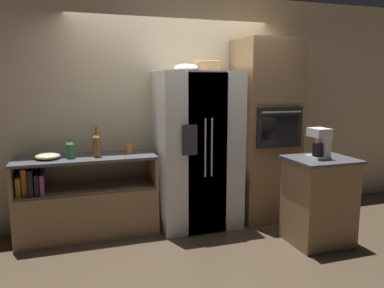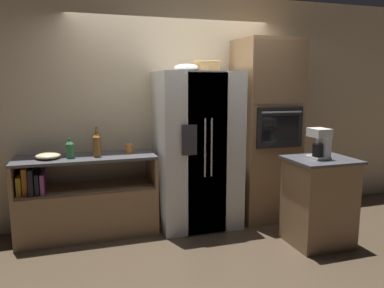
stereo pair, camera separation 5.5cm
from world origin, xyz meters
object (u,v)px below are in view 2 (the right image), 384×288
object	(u,v)px
wicker_basket	(207,66)
mixing_bowl	(48,156)
fruit_bowl	(186,68)
bottle_tall	(70,149)
bottle_short	(97,145)
mug	(129,149)
refrigerator	(198,150)
bottle_wide	(97,142)
coffee_maker	(321,142)
wall_oven	(265,130)

from	to	relation	value
wicker_basket	mixing_bowl	world-z (taller)	wicker_basket
fruit_bowl	mixing_bowl	distance (m)	1.81
bottle_tall	mixing_bowl	size ratio (longest dim) A/B	0.83
bottle_short	mug	size ratio (longest dim) A/B	2.54
refrigerator	bottle_short	xyz separation A→B (m)	(-1.17, 0.01, 0.12)
bottle_short	bottle_wide	distance (m)	0.17
wicker_basket	bottle_short	world-z (taller)	wicker_basket
mixing_bowl	coffee_maker	xyz separation A→B (m)	(2.73, -0.97, 0.17)
wall_oven	bottle_wide	distance (m)	2.07
mug	refrigerator	bearing A→B (deg)	-8.62
bottle_short	coffee_maker	xyz separation A→B (m)	(2.22, -0.92, 0.06)
wicker_basket	mug	size ratio (longest dim) A/B	2.57
bottle_short	mug	distance (m)	0.39
refrigerator	wall_oven	bearing A→B (deg)	1.41
refrigerator	bottle_short	distance (m)	1.18
refrigerator	bottle_tall	distance (m)	1.45
wicker_basket	bottle_tall	world-z (taller)	wicker_basket
fruit_bowl	bottle_short	xyz separation A→B (m)	(-1.04, 0.00, -0.85)
wicker_basket	bottle_tall	distance (m)	1.80
mug	bottle_short	bearing A→B (deg)	-163.63
wall_oven	coffee_maker	bearing A→B (deg)	-81.43
wall_oven	fruit_bowl	distance (m)	1.30
refrigerator	mug	bearing A→B (deg)	171.38
wall_oven	wicker_basket	bearing A→B (deg)	-177.98
refrigerator	bottle_tall	bearing A→B (deg)	179.18
bottle_wide	mixing_bowl	size ratio (longest dim) A/B	1.20
wicker_basket	bottle_wide	xyz separation A→B (m)	(-1.27, 0.18, -0.87)
wall_oven	bottle_short	bearing A→B (deg)	-179.73
wall_oven	bottle_tall	bearing A→B (deg)	-179.96
bottle_short	bottle_wide	size ratio (longest dim) A/B	0.97
wicker_basket	bottle_tall	size ratio (longest dim) A/B	1.42
refrigerator	bottle_tall	xyz separation A→B (m)	(-1.45, 0.02, 0.09)
bottle_wide	mug	world-z (taller)	bottle_wide
fruit_bowl	coffee_maker	bearing A→B (deg)	-37.74
mixing_bowl	coffee_maker	world-z (taller)	coffee_maker
refrigerator	bottle_wide	world-z (taller)	refrigerator
wall_oven	mug	bearing A→B (deg)	176.70
wicker_basket	mug	xyz separation A→B (m)	(-0.91, 0.13, -0.95)
wicker_basket	bottle_short	size ratio (longest dim) A/B	1.01
wall_oven	bottle_wide	xyz separation A→B (m)	(-2.07, 0.16, -0.07)
bottle_short	coffee_maker	distance (m)	2.41
mixing_bowl	coffee_maker	distance (m)	2.90
mixing_bowl	bottle_short	bearing A→B (deg)	-5.15
bottle_tall	bottle_wide	size ratio (longest dim) A/B	0.69
wall_oven	mug	size ratio (longest dim) A/B	18.76
refrigerator	bottle_wide	xyz separation A→B (m)	(-1.15, 0.18, 0.13)
refrigerator	bottle_tall	world-z (taller)	refrigerator
fruit_bowl	bottle_short	bearing A→B (deg)	179.76
fruit_bowl	mixing_bowl	xyz separation A→B (m)	(-1.54, 0.05, -0.95)
wall_oven	bottle_wide	size ratio (longest dim) A/B	7.17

